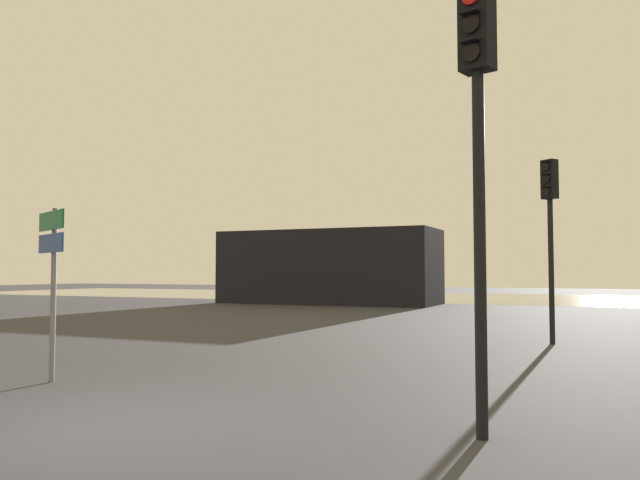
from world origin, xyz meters
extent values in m
plane|color=#333338|center=(0.00, 0.00, 0.00)|extent=(120.00, 120.00, 0.00)
cube|color=gray|center=(0.00, 34.54, 0.00)|extent=(80.00, 16.00, 0.01)
cube|color=black|center=(-7.66, 24.54, 1.87)|extent=(11.13, 4.00, 3.74)
cylinder|color=black|center=(3.88, 1.30, 1.84)|extent=(0.12, 0.12, 3.67)
cube|color=black|center=(3.88, 1.30, 4.12)|extent=(0.37, 0.32, 0.90)
cylinder|color=black|center=(3.84, 1.17, 4.12)|extent=(0.19, 0.08, 0.19)
cube|color=black|center=(3.84, 1.15, 4.23)|extent=(0.22, 0.17, 0.02)
cylinder|color=black|center=(3.84, 1.17, 3.83)|extent=(0.19, 0.08, 0.19)
cube|color=black|center=(3.84, 1.15, 3.94)|extent=(0.22, 0.17, 0.02)
cylinder|color=black|center=(4.01, 10.09, 1.65)|extent=(0.12, 0.12, 3.31)
cube|color=black|center=(4.01, 10.09, 3.76)|extent=(0.40, 0.37, 0.90)
cylinder|color=black|center=(3.94, 9.97, 4.05)|extent=(0.18, 0.12, 0.19)
cube|color=black|center=(3.93, 9.96, 4.16)|extent=(0.22, 0.20, 0.02)
cylinder|color=black|center=(3.94, 9.97, 3.76)|extent=(0.18, 0.12, 0.19)
cube|color=black|center=(3.93, 9.96, 3.87)|extent=(0.22, 0.20, 0.02)
cylinder|color=black|center=(3.94, 9.97, 3.47)|extent=(0.18, 0.12, 0.19)
cube|color=black|center=(3.93, 9.96, 3.58)|extent=(0.22, 0.20, 0.02)
cylinder|color=slate|center=(-2.52, 1.93, 1.30)|extent=(0.08, 0.08, 2.60)
cube|color=#116038|center=(-2.54, 1.88, 2.41)|extent=(1.00, 0.51, 0.28)
cube|color=navy|center=(-2.54, 1.88, 2.07)|extent=(1.00, 0.51, 0.28)
camera|label=1|loc=(4.93, -5.02, 1.65)|focal=35.00mm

